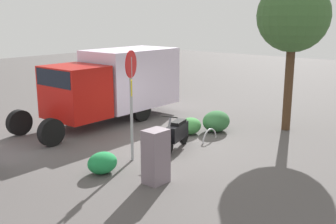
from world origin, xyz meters
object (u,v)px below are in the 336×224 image
at_px(stop_sign, 131,88).
at_px(bike_rack_hoop, 210,141).
at_px(box_truck_near, 113,82).
at_px(street_tree, 293,17).
at_px(motorcycle, 177,133).
at_px(utility_cabinet, 156,157).

relative_size(stop_sign, bike_rack_hoop, 3.73).
xyz_separation_m(box_truck_near, street_tree, (-3.07, 5.90, 2.49)).
relative_size(box_truck_near, bike_rack_hoop, 8.07).
distance_m(motorcycle, utility_cabinet, 2.72).
relative_size(box_truck_near, street_tree, 1.28).
bearing_deg(street_tree, utility_cabinet, -3.55).
bearing_deg(box_truck_near, bike_rack_hoop, 91.53).
distance_m(box_truck_near, stop_sign, 4.88).
xyz_separation_m(stop_sign, street_tree, (-5.96, 2.01, 1.93)).
xyz_separation_m(stop_sign, utility_cabinet, (0.78, 1.59, -1.43)).
distance_m(box_truck_near, street_tree, 7.11).
distance_m(stop_sign, bike_rack_hoop, 3.72).
bearing_deg(motorcycle, street_tree, 143.49).
distance_m(box_truck_near, bike_rack_hoop, 4.80).
xyz_separation_m(box_truck_near, motorcycle, (1.26, 4.23, -1.03)).
relative_size(motorcycle, stop_sign, 0.56).
distance_m(street_tree, utility_cabinet, 7.54).
relative_size(box_truck_near, motorcycle, 3.87).
bearing_deg(street_tree, bike_rack_hoop, -24.71).
relative_size(stop_sign, street_tree, 0.59).
bearing_deg(street_tree, box_truck_near, -62.49).
height_order(stop_sign, bike_rack_hoop, stop_sign).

